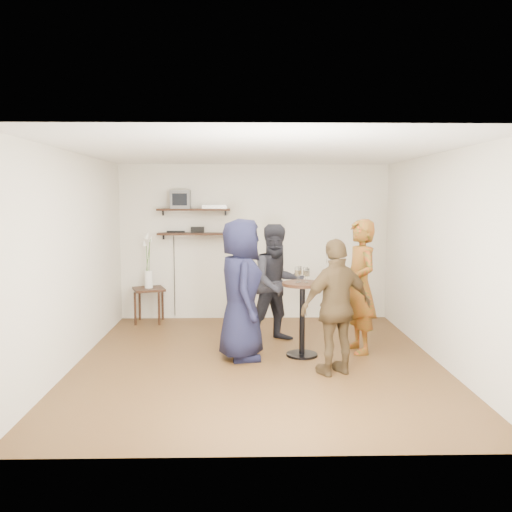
{
  "coord_description": "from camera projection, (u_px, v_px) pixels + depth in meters",
  "views": [
    {
      "loc": [
        -0.17,
        -6.6,
        2.05
      ],
      "look_at": [
        -0.02,
        0.4,
        1.29
      ],
      "focal_mm": 38.0,
      "sensor_mm": 36.0,
      "label": 1
    }
  ],
  "objects": [
    {
      "name": "drinks_table",
      "position": [
        302.0,
        309.0,
        6.97
      ],
      "size": [
        0.53,
        0.53,
        0.96
      ],
      "color": "black",
      "rests_on": "room"
    },
    {
      "name": "side_table",
      "position": [
        149.0,
        294.0,
        8.88
      ],
      "size": [
        0.61,
        0.61,
        0.57
      ],
      "rotation": [
        0.0,
        0.0,
        0.33
      ],
      "color": "black",
      "rests_on": "room"
    },
    {
      "name": "person_plaid",
      "position": [
        360.0,
        286.0,
        7.13
      ],
      "size": [
        0.55,
        0.72,
        1.77
      ],
      "primitive_type": "imported",
      "rotation": [
        0.0,
        0.0,
        -1.36
      ],
      "color": "red",
      "rests_on": "room"
    },
    {
      "name": "shelf_lower",
      "position": [
        194.0,
        234.0,
        8.96
      ],
      "size": [
        1.2,
        0.25,
        0.04
      ],
      "primitive_type": "cube",
      "color": "black",
      "rests_on": "room"
    },
    {
      "name": "crt_monitor",
      "position": [
        181.0,
        199.0,
        8.9
      ],
      "size": [
        0.32,
        0.3,
        0.3
      ],
      "primitive_type": "cube",
      "color": "#59595B",
      "rests_on": "shelf_upper"
    },
    {
      "name": "person_navy",
      "position": [
        241.0,
        289.0,
        6.83
      ],
      "size": [
        0.67,
        0.93,
        1.79
      ],
      "primitive_type": "imported",
      "rotation": [
        0.0,
        0.0,
        1.69
      ],
      "color": "black",
      "rests_on": "room"
    },
    {
      "name": "person_brown",
      "position": [
        337.0,
        307.0,
        6.24
      ],
      "size": [
        1.0,
        0.73,
        1.58
      ],
      "primitive_type": "imported",
      "rotation": [
        0.0,
        0.0,
        3.55
      ],
      "color": "#4A3720",
      "rests_on": "room"
    },
    {
      "name": "wine_glass_fr",
      "position": [
        307.0,
        273.0,
        6.89
      ],
      "size": [
        0.06,
        0.06,
        0.19
      ],
      "color": "silver",
      "rests_on": "drinks_table"
    },
    {
      "name": "shelf_upper",
      "position": [
        194.0,
        210.0,
        8.92
      ],
      "size": [
        1.2,
        0.25,
        0.04
      ],
      "primitive_type": "cube",
      "color": "black",
      "rests_on": "room"
    },
    {
      "name": "vase_lilies",
      "position": [
        148.0,
        270.0,
        8.84
      ],
      "size": [
        0.19,
        0.19,
        0.92
      ],
      "rotation": [
        0.0,
        0.0,
        0.33
      ],
      "color": "white",
      "rests_on": "side_table"
    },
    {
      "name": "dvd_deck",
      "position": [
        215.0,
        207.0,
        8.92
      ],
      "size": [
        0.4,
        0.24,
        0.06
      ],
      "primitive_type": "cube",
      "color": "silver",
      "rests_on": "shelf_upper"
    },
    {
      "name": "room",
      "position": [
        258.0,
        259.0,
        6.64
      ],
      "size": [
        4.58,
        5.08,
        2.68
      ],
      "color": "#482F17",
      "rests_on": "ground"
    },
    {
      "name": "wine_glass_bl",
      "position": [
        299.0,
        271.0,
        6.98
      ],
      "size": [
        0.07,
        0.07,
        0.2
      ],
      "color": "silver",
      "rests_on": "drinks_table"
    },
    {
      "name": "wine_glass_br",
      "position": [
        306.0,
        272.0,
        6.94
      ],
      "size": [
        0.07,
        0.07,
        0.2
      ],
      "color": "silver",
      "rests_on": "drinks_table"
    },
    {
      "name": "radio",
      "position": [
        198.0,
        230.0,
        8.96
      ],
      "size": [
        0.22,
        0.1,
        0.1
      ],
      "primitive_type": "cube",
      "color": "black",
      "rests_on": "shelf_lower"
    },
    {
      "name": "wine_glass_fl",
      "position": [
        297.0,
        272.0,
        6.9
      ],
      "size": [
        0.07,
        0.07,
        0.21
      ],
      "color": "silver",
      "rests_on": "drinks_table"
    },
    {
      "name": "person_dark",
      "position": [
        277.0,
        283.0,
        7.68
      ],
      "size": [
        0.99,
        0.88,
        1.68
      ],
      "primitive_type": "imported",
      "rotation": [
        0.0,
        0.0,
        0.36
      ],
      "color": "black",
      "rests_on": "room"
    },
    {
      "name": "power_strip",
      "position": [
        176.0,
        232.0,
        9.0
      ],
      "size": [
        0.3,
        0.05,
        0.03
      ],
      "primitive_type": "cube",
      "color": "black",
      "rests_on": "shelf_lower"
    }
  ]
}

